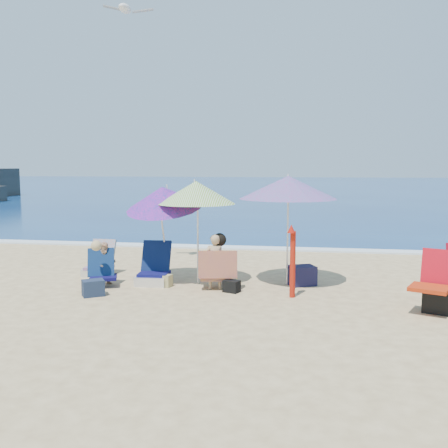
% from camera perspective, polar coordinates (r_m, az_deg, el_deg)
% --- Properties ---
extents(ground, '(120.00, 120.00, 0.00)m').
position_cam_1_polar(ground, '(7.78, 0.99, -8.96)').
color(ground, '#D8BC84').
rests_on(ground, ground).
extents(sea, '(120.00, 80.00, 0.12)m').
position_cam_1_polar(sea, '(52.47, 8.23, 4.20)').
color(sea, navy).
rests_on(sea, ground).
extents(foam, '(120.00, 0.50, 0.04)m').
position_cam_1_polar(foam, '(12.73, 4.36, -2.76)').
color(foam, white).
rests_on(foam, ground).
extents(umbrella_turquoise, '(1.86, 1.86, 1.95)m').
position_cam_1_polar(umbrella_turquoise, '(8.82, 7.25, 4.12)').
color(umbrella_turquoise, silver).
rests_on(umbrella_turquoise, ground).
extents(umbrella_striped, '(1.42, 1.42, 1.85)m').
position_cam_1_polar(umbrella_striped, '(8.85, -3.17, 3.57)').
color(umbrella_striped, silver).
rests_on(umbrella_striped, ground).
extents(umbrella_blue, '(1.57, 1.61, 1.86)m').
position_cam_1_polar(umbrella_blue, '(9.01, -6.88, 2.99)').
color(umbrella_blue, silver).
rests_on(umbrella_blue, ground).
extents(furled_umbrella, '(0.15, 0.16, 1.17)m').
position_cam_1_polar(furled_umbrella, '(8.06, 7.73, -3.76)').
color(furled_umbrella, '#A81B0C').
rests_on(furled_umbrella, ground).
extents(chair_navy, '(0.57, 0.70, 0.74)m').
position_cam_1_polar(chair_navy, '(9.09, -7.96, -5.48)').
color(chair_navy, '#0C0D45').
rests_on(chair_navy, ground).
extents(chair_rainbow, '(0.52, 0.60, 0.66)m').
position_cam_1_polar(chair_rainbow, '(9.96, -13.92, -4.66)').
color(chair_rainbow, '#D74F4C').
rests_on(chair_rainbow, ground).
extents(camp_chair_left, '(0.87, 0.79, 0.89)m').
position_cam_1_polar(camp_chair_left, '(7.90, 23.31, -7.25)').
color(camp_chair_left, '#B22A0C').
rests_on(camp_chair_left, ground).
extents(person_center, '(0.69, 0.59, 0.95)m').
position_cam_1_polar(person_center, '(8.55, -0.89, -4.37)').
color(person_center, tan).
rests_on(person_center, ground).
extents(person_left, '(0.62, 0.65, 0.83)m').
position_cam_1_polar(person_left, '(9.13, -13.37, -4.37)').
color(person_left, tan).
rests_on(person_left, ground).
extents(bag_navy_a, '(0.41, 0.39, 0.26)m').
position_cam_1_polar(bag_navy_a, '(8.45, -14.56, -7.00)').
color(bag_navy_a, '#1C273E').
rests_on(bag_navy_a, ground).
extents(bag_tan, '(0.27, 0.22, 0.21)m').
position_cam_1_polar(bag_tan, '(8.88, -6.73, -6.36)').
color(bag_tan, tan).
rests_on(bag_tan, ground).
extents(bag_navy_b, '(0.55, 0.50, 0.34)m').
position_cam_1_polar(bag_navy_b, '(9.01, 8.76, -5.77)').
color(bag_navy_b, '#191734').
rests_on(bag_navy_b, ground).
extents(bag_black_b, '(0.31, 0.26, 0.20)m').
position_cam_1_polar(bag_black_b, '(8.42, 0.87, -7.05)').
color(bag_black_b, black).
rests_on(bag_black_b, ground).
extents(seagull, '(0.92, 0.61, 0.16)m').
position_cam_1_polar(seagull, '(10.59, -11.09, 22.76)').
color(seagull, silver).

